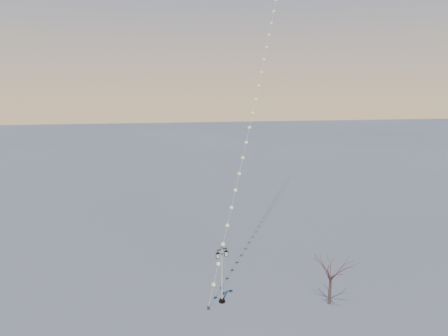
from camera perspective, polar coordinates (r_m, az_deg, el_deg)
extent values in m
plane|color=#505152|center=(33.30, 0.03, -18.35)|extent=(300.00, 300.00, 0.00)
cylinder|color=black|center=(33.28, -0.28, -18.23)|extent=(0.51, 0.51, 0.15)
cylinder|color=black|center=(33.21, -0.28, -18.03)|extent=(0.36, 0.36, 0.13)
cylinder|color=silver|center=(32.18, -0.28, -14.63)|extent=(0.12, 0.12, 4.26)
cylinder|color=black|center=(31.49, -0.29, -11.97)|extent=(0.18, 0.18, 0.05)
cube|color=black|center=(31.34, -0.29, -11.37)|extent=(0.81, 0.39, 0.05)
sphere|color=black|center=(31.30, -0.29, -11.18)|extent=(0.13, 0.13, 0.13)
pyramid|color=black|center=(31.21, -0.89, -11.74)|extent=(0.40, 0.40, 0.13)
cube|color=beige|center=(31.32, -0.89, -12.21)|extent=(0.24, 0.24, 0.31)
cube|color=black|center=(31.40, -0.89, -12.50)|extent=(0.27, 0.27, 0.04)
pyramid|color=black|center=(31.58, 0.31, -11.45)|extent=(0.40, 0.40, 0.13)
cube|color=beige|center=(31.70, 0.31, -11.92)|extent=(0.24, 0.24, 0.31)
cube|color=black|center=(31.76, 0.31, -12.20)|extent=(0.27, 0.27, 0.04)
cone|color=#4F342C|center=(33.57, 14.68, -16.26)|extent=(0.27, 0.27, 2.30)
cylinder|color=#38241E|center=(32.42, -2.21, -19.05)|extent=(0.21, 0.21, 0.21)
cylinder|color=black|center=(32.41, -2.21, -19.01)|extent=(0.03, 0.03, 0.26)
cone|color=orange|center=(46.92, 6.04, 18.36)|extent=(0.08, 0.08, 0.29)
cylinder|color=white|center=(32.16, -2.22, -18.25)|extent=(0.02, 0.02, 0.84)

